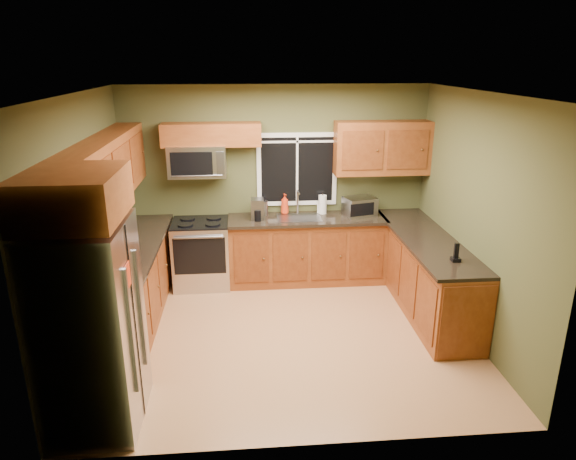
{
  "coord_description": "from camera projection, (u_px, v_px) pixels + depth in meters",
  "views": [
    {
      "loc": [
        -0.43,
        -5.21,
        3.03
      ],
      "look_at": [
        0.05,
        0.35,
        1.15
      ],
      "focal_mm": 32.0,
      "sensor_mm": 36.0,
      "label": 1
    }
  ],
  "objects": [
    {
      "name": "upper_cabinets_left",
      "position": [
        107.0,
        170.0,
        5.62
      ],
      "size": [
        0.33,
        2.65,
        0.72
      ],
      "primitive_type": "cube",
      "color": "brown",
      "rests_on": "left_wall"
    },
    {
      "name": "countertop_back",
      "position": [
        307.0,
        219.0,
        7.06
      ],
      "size": [
        2.17,
        0.65,
        0.04
      ],
      "primitive_type": "cube",
      "color": "black",
      "rests_on": "base_cabinets_back"
    },
    {
      "name": "base_cabinets_back",
      "position": [
        307.0,
        250.0,
        7.23
      ],
      "size": [
        2.17,
        0.6,
        0.9
      ],
      "primitive_type": "cube",
      "color": "brown",
      "rests_on": "ground"
    },
    {
      "name": "upper_cabinet_over_fridge",
      "position": [
        73.0,
        196.0,
        3.91
      ],
      "size": [
        0.72,
        0.9,
        0.38
      ],
      "primitive_type": "cube",
      "color": "brown",
      "rests_on": "left_wall"
    },
    {
      "name": "base_cabinets_left",
      "position": [
        132.0,
        287.0,
        6.08
      ],
      "size": [
        0.6,
        2.65,
        0.9
      ],
      "primitive_type": "cube",
      "color": "brown",
      "rests_on": "ground"
    },
    {
      "name": "back_wall",
      "position": [
        276.0,
        184.0,
        7.19
      ],
      "size": [
        4.2,
        0.0,
        4.2
      ],
      "primitive_type": "plane",
      "rotation": [
        1.57,
        0.0,
        0.0
      ],
      "color": "#484B28",
      "rests_on": "ground"
    },
    {
      "name": "window",
      "position": [
        297.0,
        169.0,
        7.14
      ],
      "size": [
        1.12,
        0.03,
        1.02
      ],
      "color": "white",
      "rests_on": "back_wall"
    },
    {
      "name": "upper_cabinets_back_left",
      "position": [
        211.0,
        135.0,
        6.74
      ],
      "size": [
        1.3,
        0.33,
        0.3
      ],
      "primitive_type": "cube",
      "color": "brown",
      "rests_on": "back_wall"
    },
    {
      "name": "sink",
      "position": [
        299.0,
        217.0,
        7.05
      ],
      "size": [
        0.6,
        0.42,
        0.36
      ],
      "color": "slate",
      "rests_on": "countertop_back"
    },
    {
      "name": "right_wall",
      "position": [
        475.0,
        218.0,
        5.66
      ],
      "size": [
        0.0,
        3.6,
        3.6
      ],
      "primitive_type": "plane",
      "rotation": [
        1.57,
        0.0,
        -1.57
      ],
      "color": "#484B28",
      "rests_on": "ground"
    },
    {
      "name": "cordless_phone",
      "position": [
        456.0,
        256.0,
        5.53
      ],
      "size": [
        0.1,
        0.1,
        0.21
      ],
      "color": "black",
      "rests_on": "countertop_peninsula"
    },
    {
      "name": "kettle",
      "position": [
        263.0,
        207.0,
        7.13
      ],
      "size": [
        0.17,
        0.17,
        0.25
      ],
      "color": "#B7B7BC",
      "rests_on": "countertop_back"
    },
    {
      "name": "soap_bottle_c",
      "position": [
        258.0,
        208.0,
        7.18
      ],
      "size": [
        0.17,
        0.17,
        0.18
      ],
      "primitive_type": "imported",
      "rotation": [
        0.0,
        0.0,
        0.22
      ],
      "color": "white",
      "rests_on": "countertop_back"
    },
    {
      "name": "upper_cabinets_back_right",
      "position": [
        382.0,
        148.0,
        6.99
      ],
      "size": [
        1.3,
        0.33,
        0.72
      ],
      "primitive_type": "cube",
      "color": "brown",
      "rests_on": "back_wall"
    },
    {
      "name": "coffee_maker",
      "position": [
        257.0,
        210.0,
        6.94
      ],
      "size": [
        0.18,
        0.24,
        0.29
      ],
      "color": "slate",
      "rests_on": "countertop_back"
    },
    {
      "name": "countertop_left",
      "position": [
        130.0,
        250.0,
        5.93
      ],
      "size": [
        0.65,
        2.65,
        0.04
      ],
      "primitive_type": "cube",
      "color": "black",
      "rests_on": "base_cabinets_left"
    },
    {
      "name": "left_wall",
      "position": [
        85.0,
        228.0,
        5.32
      ],
      "size": [
        0.0,
        3.6,
        3.6
      ],
      "primitive_type": "plane",
      "rotation": [
        1.57,
        0.0,
        1.57
      ],
      "color": "#484B28",
      "rests_on": "ground"
    },
    {
      "name": "soap_bottle_b",
      "position": [
        321.0,
        206.0,
        7.25
      ],
      "size": [
        0.11,
        0.11,
        0.19
      ],
      "primitive_type": "imported",
      "rotation": [
        0.0,
        0.0,
        -0.32
      ],
      "color": "white",
      "rests_on": "countertop_back"
    },
    {
      "name": "refrigerator",
      "position": [
        91.0,
        327.0,
        4.27
      ],
      "size": [
        0.74,
        0.9,
        1.8
      ],
      "color": "#B7B7BC",
      "rests_on": "ground"
    },
    {
      "name": "toaster_oven",
      "position": [
        360.0,
        206.0,
        7.12
      ],
      "size": [
        0.48,
        0.42,
        0.26
      ],
      "color": "#B7B7BC",
      "rests_on": "countertop_back"
    },
    {
      "name": "ceiling",
      "position": [
        286.0,
        93.0,
        5.06
      ],
      "size": [
        4.2,
        4.2,
        0.0
      ],
      "primitive_type": "plane",
      "rotation": [
        3.14,
        0.0,
        0.0
      ],
      "color": "white",
      "rests_on": "back_wall"
    },
    {
      "name": "countertop_peninsula",
      "position": [
        426.0,
        239.0,
        6.29
      ],
      "size": [
        0.65,
        2.5,
        0.04
      ],
      "primitive_type": "cube",
      "color": "black",
      "rests_on": "base_cabinets_peninsula"
    },
    {
      "name": "soap_bottle_a",
      "position": [
        285.0,
        204.0,
        7.19
      ],
      "size": [
        0.14,
        0.14,
        0.29
      ],
      "primitive_type": "imported",
      "rotation": [
        0.0,
        0.0,
        0.33
      ],
      "color": "red",
      "rests_on": "countertop_back"
    },
    {
      "name": "floor",
      "position": [
        286.0,
        334.0,
        5.92
      ],
      "size": [
        4.2,
        4.2,
        0.0
      ],
      "primitive_type": "plane",
      "color": "#B1794D",
      "rests_on": "ground"
    },
    {
      "name": "base_cabinets_peninsula",
      "position": [
        425.0,
        274.0,
        6.44
      ],
      "size": [
        0.6,
        2.52,
        0.9
      ],
      "color": "brown",
      "rests_on": "ground"
    },
    {
      "name": "front_wall",
      "position": [
        306.0,
        297.0,
        3.79
      ],
      "size": [
        4.2,
        0.0,
        4.2
      ],
      "primitive_type": "plane",
      "rotation": [
        -1.57,
        0.0,
        0.0
      ],
      "color": "#484B28",
      "rests_on": "ground"
    },
    {
      "name": "microwave",
      "position": [
        197.0,
        161.0,
        6.8
      ],
      "size": [
        0.76,
        0.41,
        0.42
      ],
      "color": "#B7B7BC",
      "rests_on": "back_wall"
    },
    {
      "name": "range",
      "position": [
        202.0,
        253.0,
        7.08
      ],
      "size": [
        0.76,
        0.69,
        0.94
      ],
      "color": "#B7B7BC",
      "rests_on": "ground"
    },
    {
      "name": "paper_towel_roll",
      "position": [
        323.0,
        204.0,
        7.2
      ],
      "size": [
        0.13,
        0.13,
        0.29
      ],
      "color": "white",
      "rests_on": "countertop_back"
    }
  ]
}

